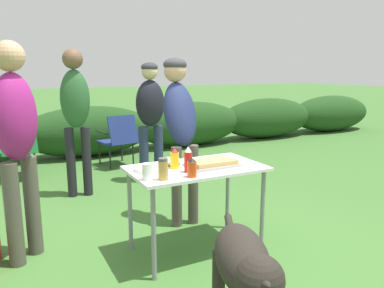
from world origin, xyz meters
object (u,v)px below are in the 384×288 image
object	(u,v)px
plate_stack	(148,168)
standing_person_in_olive_jacket	(16,133)
hot_sauce_bottle	(192,168)
paper_cup_stack	(148,172)
camp_chair_near_hedge	(17,147)
spice_jar	(163,169)
camp_chair_green_behind_table	(119,138)
food_tray	(212,163)
standing_person_with_beanie	(76,108)
standing_person_in_gray_fleece	(150,110)
folding_table	(196,176)
standing_person_in_red_jacket	(180,119)
mustard_bottle	(175,159)
dog	(244,271)
mixing_bowl	(171,161)
ketchup_bottle	(188,160)

from	to	relation	value
plate_stack	standing_person_in_olive_jacket	xyz separation A→B (m)	(-0.92, 0.43, 0.30)
hot_sauce_bottle	paper_cup_stack	bearing A→B (deg)	164.90
plate_stack	camp_chair_near_hedge	xyz separation A→B (m)	(-0.84, 2.94, -0.29)
spice_jar	camp_chair_green_behind_table	xyz separation A→B (m)	(0.63, 3.29, -0.35)
camp_chair_green_behind_table	paper_cup_stack	bearing A→B (deg)	-112.49
food_tray	standing_person_with_beanie	xyz separation A→B (m)	(-0.73, 1.96, 0.32)
standing_person_in_gray_fleece	standing_person_with_beanie	bearing A→B (deg)	-171.63
folding_table	paper_cup_stack	world-z (taller)	paper_cup_stack
food_tray	hot_sauce_bottle	size ratio (longest dim) A/B	2.82
standing_person_with_beanie	camp_chair_green_behind_table	size ratio (longest dim) A/B	2.12
folding_table	standing_person_in_red_jacket	size ratio (longest dim) A/B	0.67
hot_sauce_bottle	standing_person_in_olive_jacket	world-z (taller)	standing_person_in_olive_jacket
standing_person_in_olive_jacket	standing_person_with_beanie	xyz separation A→B (m)	(0.71, 1.40, 0.03)
paper_cup_stack	camp_chair_green_behind_table	size ratio (longest dim) A/B	0.15
standing_person_in_red_jacket	camp_chair_near_hedge	xyz separation A→B (m)	(-1.40, 2.36, -0.59)
food_tray	mustard_bottle	world-z (taller)	mustard_bottle
food_tray	plate_stack	size ratio (longest dim) A/B	1.80
folding_table	mustard_bottle	xyz separation A→B (m)	(-0.18, 0.03, 0.16)
camp_chair_green_behind_table	plate_stack	bearing A→B (deg)	-111.71
hot_sauce_bottle	standing_person_with_beanie	xyz separation A→B (m)	(-0.43, 2.16, 0.27)
hot_sauce_bottle	spice_jar	bearing A→B (deg)	171.38
paper_cup_stack	standing_person_in_red_jacket	distance (m)	1.08
food_tray	camp_chair_green_behind_table	size ratio (longest dim) A/B	0.51
camp_chair_green_behind_table	camp_chair_near_hedge	size ratio (longest dim) A/B	1.00
plate_stack	folding_table	bearing A→B (deg)	-11.88
camp_chair_green_behind_table	hot_sauce_bottle	bearing A→B (deg)	-106.85
food_tray	mustard_bottle	xyz separation A→B (m)	(-0.31, 0.08, 0.05)
folding_table	plate_stack	world-z (taller)	plate_stack
mustard_bottle	hot_sauce_bottle	world-z (taller)	mustard_bottle
plate_stack	standing_person_in_olive_jacket	size ratio (longest dim) A/B	0.14
dog	camp_chair_green_behind_table	xyz separation A→B (m)	(0.63, 4.31, -0.07)
folding_table	food_tray	xyz separation A→B (m)	(0.13, -0.04, 0.10)
food_tray	standing_person_with_beanie	world-z (taller)	standing_person_with_beanie
mixing_bowl	paper_cup_stack	world-z (taller)	paper_cup_stack
plate_stack	standing_person_in_red_jacket	distance (m)	0.86
mixing_bowl	ketchup_bottle	world-z (taller)	ketchup_bottle
plate_stack	standing_person_in_olive_jacket	bearing A→B (deg)	154.88
dog	camp_chair_green_behind_table	bearing A→B (deg)	-75.01
ketchup_bottle	standing_person_in_olive_jacket	distance (m)	1.34
mixing_bowl	dog	size ratio (longest dim) A/B	0.20
plate_stack	spice_jar	bearing A→B (deg)	-89.46
paper_cup_stack	mustard_bottle	bearing A→B (deg)	32.61
mustard_bottle	standing_person_in_gray_fleece	bearing A→B (deg)	73.97
folding_table	plate_stack	bearing A→B (deg)	168.12
standing_person_in_olive_jacket	camp_chair_near_hedge	xyz separation A→B (m)	(0.08, 2.51, -0.58)
paper_cup_stack	spice_jar	bearing A→B (deg)	-27.79
plate_stack	spice_jar	size ratio (longest dim) A/B	1.46
mustard_bottle	camp_chair_near_hedge	world-z (taller)	mustard_bottle
folding_table	spice_jar	size ratio (longest dim) A/B	6.80
standing_person_in_gray_fleece	standing_person_with_beanie	xyz separation A→B (m)	(-1.01, -0.19, 0.10)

